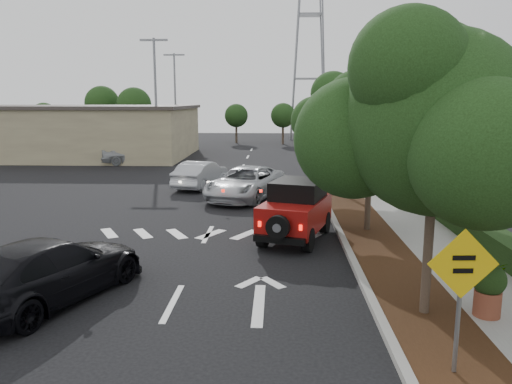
# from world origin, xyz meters

# --- Properties ---
(ground) EXTENTS (120.00, 120.00, 0.00)m
(ground) POSITION_xyz_m (0.00, 0.00, 0.00)
(ground) COLOR black
(ground) RESTS_ON ground
(curb) EXTENTS (0.20, 70.00, 0.15)m
(curb) POSITION_xyz_m (4.60, 12.00, 0.07)
(curb) COLOR #9E9B93
(curb) RESTS_ON ground
(planting_strip) EXTENTS (1.80, 70.00, 0.12)m
(planting_strip) POSITION_xyz_m (5.60, 12.00, 0.06)
(planting_strip) COLOR black
(planting_strip) RESTS_ON ground
(sidewalk) EXTENTS (2.00, 70.00, 0.12)m
(sidewalk) POSITION_xyz_m (7.50, 12.00, 0.06)
(sidewalk) COLOR gray
(sidewalk) RESTS_ON ground
(hedge) EXTENTS (0.80, 70.00, 0.80)m
(hedge) POSITION_xyz_m (8.90, 12.00, 0.40)
(hedge) COLOR black
(hedge) RESTS_ON ground
(commercial_building) EXTENTS (22.00, 12.00, 4.00)m
(commercial_building) POSITION_xyz_m (-16.00, 30.00, 2.00)
(commercial_building) COLOR gray
(commercial_building) RESTS_ON ground
(transmission_tower) EXTENTS (7.00, 4.00, 28.00)m
(transmission_tower) POSITION_xyz_m (6.00, 48.00, 0.00)
(transmission_tower) COLOR slate
(transmission_tower) RESTS_ON ground
(street_tree_near) EXTENTS (3.80, 3.80, 5.92)m
(street_tree_near) POSITION_xyz_m (5.60, -0.50, 0.00)
(street_tree_near) COLOR black
(street_tree_near) RESTS_ON ground
(street_tree_mid) EXTENTS (3.20, 3.20, 5.32)m
(street_tree_mid) POSITION_xyz_m (5.60, 6.50, 0.00)
(street_tree_mid) COLOR black
(street_tree_mid) RESTS_ON ground
(street_tree_far) EXTENTS (3.40, 3.40, 5.62)m
(street_tree_far) POSITION_xyz_m (5.60, 13.00, 0.00)
(street_tree_far) COLOR black
(street_tree_far) RESTS_ON ground
(light_pole_a) EXTENTS (2.00, 0.22, 9.00)m
(light_pole_a) POSITION_xyz_m (-6.50, 26.00, 0.00)
(light_pole_a) COLOR slate
(light_pole_a) RESTS_ON ground
(light_pole_b) EXTENTS (2.00, 0.22, 9.00)m
(light_pole_b) POSITION_xyz_m (-7.50, 38.00, 0.00)
(light_pole_b) COLOR slate
(light_pole_b) RESTS_ON ground
(red_jeep) EXTENTS (2.70, 4.04, 1.98)m
(red_jeep) POSITION_xyz_m (3.09, 5.66, 1.00)
(red_jeep) COLOR black
(red_jeep) RESTS_ON ground
(silver_suv_ahead) EXTENTS (4.13, 5.94, 1.51)m
(silver_suv_ahead) POSITION_xyz_m (0.93, 12.48, 0.75)
(silver_suv_ahead) COLOR #AEB0B6
(silver_suv_ahead) RESTS_ON ground
(black_suv_oncoming) EXTENTS (3.80, 5.55, 1.49)m
(black_suv_oncoming) POSITION_xyz_m (-2.88, 0.05, 0.75)
(black_suv_oncoming) COLOR black
(black_suv_oncoming) RESTS_ON ground
(silver_sedan_oncoming) EXTENTS (2.59, 4.56, 1.42)m
(silver_sedan_oncoming) POSITION_xyz_m (-1.67, 15.46, 0.71)
(silver_sedan_oncoming) COLOR #B3B5BB
(silver_sedan_oncoming) RESTS_ON ground
(parked_suv) EXTENTS (5.00, 2.82, 1.61)m
(parked_suv) POSITION_xyz_m (-7.92, 25.00, 0.80)
(parked_suv) COLOR #9A9DA1
(parked_suv) RESTS_ON ground
(speed_hump_sign) EXTENTS (1.17, 0.12, 2.48)m
(speed_hump_sign) POSITION_xyz_m (5.40, -2.95, 1.72)
(speed_hump_sign) COLOR slate
(speed_hump_sign) RESTS_ON ground
(terracotta_planter) EXTENTS (0.69, 0.69, 1.21)m
(terracotta_planter) POSITION_xyz_m (6.86, -0.65, 0.82)
(terracotta_planter) COLOR brown
(terracotta_planter) RESTS_ON ground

